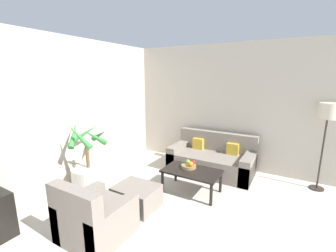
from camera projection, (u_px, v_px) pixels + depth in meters
The scene contains 12 objects.
wall_back at pixel (281, 111), 4.42m from camera, with size 8.11×0.06×2.70m.
wall_left at pixel (40, 118), 3.60m from camera, with size 0.06×7.25×2.70m.
potted_palm at pixel (89, 172), 4.02m from camera, with size 0.72×0.71×1.27m.
sofa_loveseat at pixel (212, 160), 4.81m from camera, with size 1.73×0.86×0.81m.
floor_lamp at pixel (328, 117), 3.81m from camera, with size 0.30×0.30×1.58m.
coffee_table at pixel (192, 173), 3.93m from camera, with size 0.99×0.59×0.41m.
fruit_bowl at pixel (189, 166), 4.03m from camera, with size 0.27×0.27×0.05m.
apple_red at pixel (193, 162), 4.05m from camera, with size 0.07×0.07×0.07m.
apple_green at pixel (188, 162), 4.07m from camera, with size 0.08×0.08×0.08m.
orange_fruit at pixel (191, 164), 3.94m from camera, with size 0.09×0.09×0.09m.
armchair at pixel (95, 218), 2.83m from camera, with size 0.77×0.77×0.80m.
ottoman at pixel (137, 196), 3.51m from camera, with size 0.65×0.53×0.35m.
Camera 1 is at (0.26, 0.78, 2.01)m, focal length 24.00 mm.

